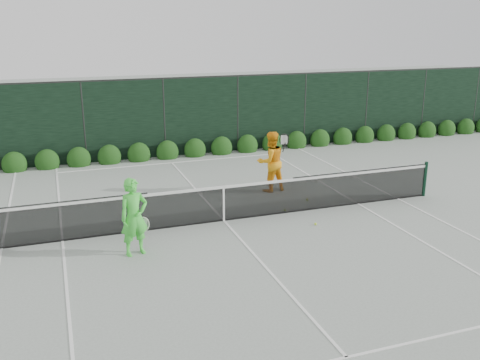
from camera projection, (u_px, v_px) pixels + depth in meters
name	position (u px, v px, depth m)	size (l,w,h in m)	color
ground	(224.00, 221.00, 14.27)	(80.00, 80.00, 0.00)	gray
tennis_net	(223.00, 202.00, 14.11)	(12.90, 0.10, 1.07)	#103221
player_woman	(134.00, 217.00, 12.01)	(0.75, 0.59, 1.80)	#43D83F
player_man	(271.00, 162.00, 16.53)	(1.00, 0.83, 1.89)	#FFA315
court_lines	(224.00, 221.00, 14.27)	(11.03, 23.83, 0.01)	white
windscreen_fence	(262.00, 198.00, 11.39)	(32.00, 21.07, 3.06)	black
hedge_row	(167.00, 152.00, 20.66)	(31.66, 0.65, 0.94)	#113B10
tennis_balls	(302.00, 211.00, 14.93)	(1.07, 1.92, 0.07)	#C8ED34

